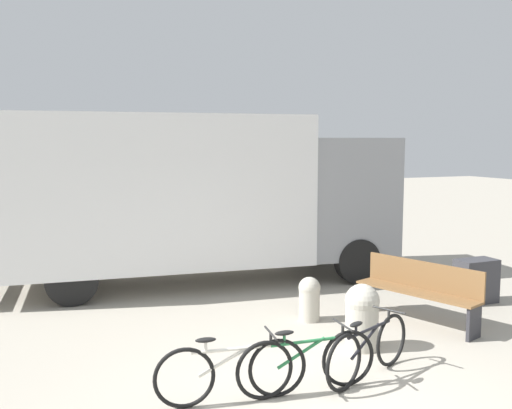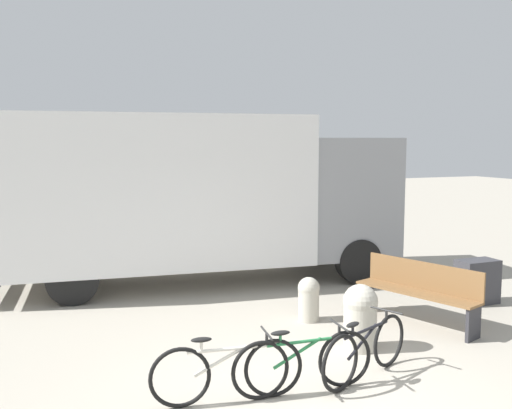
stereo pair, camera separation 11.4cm
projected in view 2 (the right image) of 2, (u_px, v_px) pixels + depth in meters
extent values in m
plane|color=#A8A091|center=(313.00, 406.00, 5.94)|extent=(60.00, 60.00, 0.00)
cube|color=white|center=(157.00, 189.00, 10.84)|extent=(5.84, 2.98, 2.78)
cube|color=gray|center=(337.00, 195.00, 11.87)|extent=(2.05, 2.48, 2.37)
cylinder|color=black|center=(318.00, 243.00, 13.00)|extent=(0.90, 0.37, 0.87)
cylinder|color=black|center=(358.00, 261.00, 11.01)|extent=(0.90, 0.37, 0.87)
cylinder|color=black|center=(76.00, 255.00, 11.57)|extent=(0.90, 0.37, 0.87)
cylinder|color=black|center=(73.00, 279.00, 9.58)|extent=(0.90, 0.37, 0.87)
cube|color=brown|center=(416.00, 292.00, 8.52)|extent=(1.02, 1.97, 0.04)
cube|color=brown|center=(423.00, 277.00, 8.62)|extent=(0.68, 1.85, 0.46)
cube|color=#2D2D33|center=(473.00, 324.00, 7.86)|extent=(0.34, 0.16, 0.47)
cube|color=#2D2D33|center=(366.00, 296.00, 9.25)|extent=(0.34, 0.16, 0.47)
torus|color=black|center=(180.00, 378.00, 5.85)|extent=(0.65, 0.13, 0.65)
torus|color=black|center=(273.00, 368.00, 6.10)|extent=(0.65, 0.13, 0.65)
cylinder|color=silver|center=(228.00, 349.00, 5.95)|extent=(0.85, 0.15, 0.04)
cylinder|color=silver|center=(221.00, 361.00, 5.94)|extent=(0.57, 0.11, 0.30)
cylinder|color=silver|center=(201.00, 347.00, 5.87)|extent=(0.03, 0.03, 0.11)
ellipsoid|color=black|center=(201.00, 340.00, 5.87)|extent=(0.23, 0.12, 0.05)
cylinder|color=black|center=(267.00, 339.00, 6.05)|extent=(0.03, 0.03, 0.14)
cylinder|color=black|center=(267.00, 333.00, 6.04)|extent=(0.08, 0.44, 0.02)
torus|color=black|center=(260.00, 370.00, 6.04)|extent=(0.65, 0.08, 0.65)
torus|color=black|center=(345.00, 359.00, 6.36)|extent=(0.65, 0.08, 0.65)
cylinder|color=#26723F|center=(304.00, 342.00, 6.17)|extent=(0.85, 0.08, 0.04)
cylinder|color=#26723F|center=(297.00, 353.00, 6.16)|extent=(0.57, 0.07, 0.30)
cylinder|color=#26723F|center=(280.00, 340.00, 6.08)|extent=(0.03, 0.03, 0.11)
ellipsoid|color=black|center=(280.00, 333.00, 6.07)|extent=(0.22, 0.10, 0.05)
cylinder|color=black|center=(339.00, 331.00, 6.30)|extent=(0.03, 0.03, 0.14)
cylinder|color=black|center=(339.00, 325.00, 6.30)|extent=(0.05, 0.44, 0.02)
torus|color=black|center=(340.00, 363.00, 6.23)|extent=(0.61, 0.30, 0.65)
torus|color=black|center=(389.00, 341.00, 6.94)|extent=(0.61, 0.30, 0.65)
cylinder|color=black|center=(366.00, 330.00, 6.56)|extent=(0.79, 0.37, 0.04)
cylinder|color=black|center=(362.00, 342.00, 6.52)|extent=(0.53, 0.26, 0.30)
cylinder|color=black|center=(353.00, 331.00, 6.36)|extent=(0.03, 0.03, 0.11)
ellipsoid|color=black|center=(353.00, 325.00, 6.35)|extent=(0.24, 0.17, 0.05)
cylinder|color=black|center=(386.00, 316.00, 6.85)|extent=(0.03, 0.03, 0.14)
cylinder|color=black|center=(386.00, 310.00, 6.85)|extent=(0.20, 0.41, 0.02)
cylinder|color=#B2AD9E|center=(360.00, 325.00, 7.52)|extent=(0.44, 0.44, 0.65)
sphere|color=#B2AD9E|center=(361.00, 302.00, 7.49)|extent=(0.46, 0.46, 0.46)
cylinder|color=#B2AD9E|center=(309.00, 304.00, 8.72)|extent=(0.32, 0.32, 0.51)
sphere|color=#B2AD9E|center=(309.00, 288.00, 8.69)|extent=(0.34, 0.34, 0.34)
cube|color=#38383D|center=(477.00, 282.00, 9.65)|extent=(0.70, 0.40, 0.75)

